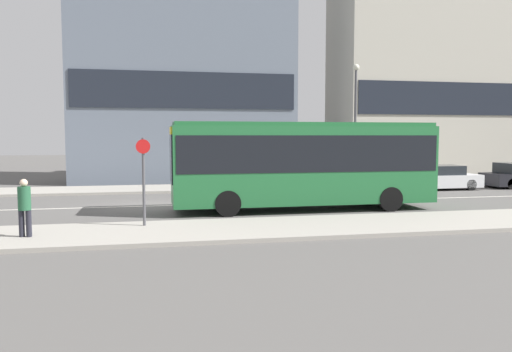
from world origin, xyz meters
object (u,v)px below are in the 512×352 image
at_px(city_bus, 303,160).
at_px(bus_stop_sign, 144,175).
at_px(street_lamp, 355,112).
at_px(parked_car_0, 442,178).
at_px(pedestrian_near_stop, 24,204).

height_order(city_bus, bus_stop_sign, city_bus).
distance_m(bus_stop_sign, street_lamp, 15.74).
height_order(parked_car_0, pedestrian_near_stop, pedestrian_near_stop).
distance_m(city_bus, parked_car_0, 11.28).
distance_m(parked_car_0, street_lamp, 5.96).
xyz_separation_m(city_bus, bus_stop_sign, (-6.11, -3.11, -0.25)).
xyz_separation_m(parked_car_0, pedestrian_near_stop, (-18.98, -9.90, 0.41)).
bearing_deg(street_lamp, parked_car_0, -22.20).
distance_m(parked_car_0, bus_stop_sign, 18.07).
bearing_deg(street_lamp, pedestrian_near_stop, -141.37).
xyz_separation_m(parked_car_0, bus_stop_sign, (-15.76, -8.77, 1.10)).
relative_size(parked_car_0, pedestrian_near_stop, 2.45).
relative_size(city_bus, pedestrian_near_stop, 6.40).
bearing_deg(bus_stop_sign, pedestrian_near_stop, -160.67).
bearing_deg(street_lamp, bus_stop_sign, -137.21).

